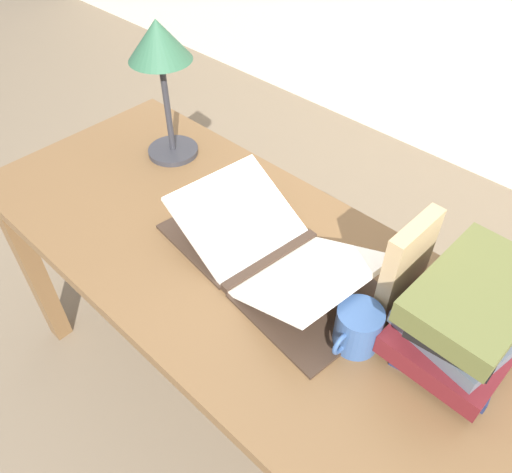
# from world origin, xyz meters

# --- Properties ---
(ground_plane) EXTENTS (12.00, 12.00, 0.00)m
(ground_plane) POSITION_xyz_m (0.00, 0.00, 0.00)
(ground_plane) COLOR #70604C
(reading_desk) EXTENTS (1.53, 0.67, 0.74)m
(reading_desk) POSITION_xyz_m (0.00, 0.00, 0.64)
(reading_desk) COLOR brown
(reading_desk) RESTS_ON ground_plane
(open_book) EXTENTS (0.61, 0.36, 0.13)m
(open_book) POSITION_xyz_m (0.08, 0.03, 0.78)
(open_book) COLOR #38281E
(open_book) RESTS_ON reading_desk
(book_stack_tall) EXTENTS (0.23, 0.29, 0.21)m
(book_stack_tall) POSITION_xyz_m (0.52, 0.10, 0.84)
(book_stack_tall) COLOR #1E284C
(book_stack_tall) RESTS_ON reading_desk
(book_standing_upright) EXTENTS (0.04, 0.15, 0.25)m
(book_standing_upright) POSITION_xyz_m (0.38, 0.11, 0.87)
(book_standing_upright) COLOR tan
(book_standing_upright) RESTS_ON reading_desk
(reading_lamp) EXTENTS (0.17, 0.17, 0.41)m
(reading_lamp) POSITION_xyz_m (-0.45, 0.17, 1.05)
(reading_lamp) COLOR #2D2D33
(reading_lamp) RESTS_ON reading_desk
(coffee_mug) EXTENTS (0.10, 0.13, 0.10)m
(coffee_mug) POSITION_xyz_m (0.36, -0.02, 0.79)
(coffee_mug) COLOR #335184
(coffee_mug) RESTS_ON reading_desk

